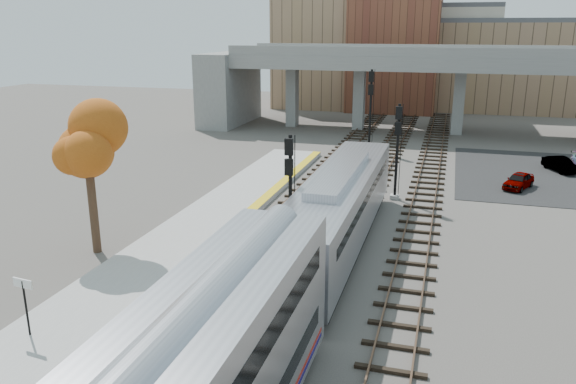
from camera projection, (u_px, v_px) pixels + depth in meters
The scene contains 15 objects.
ground at pixel (274, 317), 22.98m from camera, with size 160.00×160.00×0.00m, color #47423D.
platform at pixel (119, 291), 24.87m from camera, with size 4.50×60.00×0.35m, color #9E9E99.
yellow_strip at pixel (157, 293), 24.31m from camera, with size 0.70×60.00×0.01m, color yellow.
tracks at pixel (351, 221), 34.22m from camera, with size 10.70×95.00×0.25m.
overpass at pixel (441, 81), 61.46m from camera, with size 54.00×12.00×9.50m.
buildings_far at pixel (420, 53), 81.73m from camera, with size 43.00×21.00×20.60m.
parking_lot at pixel (546, 175), 45.00m from camera, with size 14.00×18.00×0.04m, color black.
locomotive at pixel (339, 207), 29.63m from camera, with size 3.02×19.05×4.10m.
signal_mast_near at pixel (290, 201), 28.05m from camera, with size 0.60×0.64×6.41m.
signal_mast_mid at pixel (397, 154), 37.86m from camera, with size 0.60×0.64×6.57m.
signal_mast_far at pixel (370, 110), 53.23m from camera, with size 0.60×0.64×7.66m.
station_sign at pixel (24, 295), 20.56m from camera, with size 0.90×0.16×2.27m.
tree at pixel (86, 143), 28.05m from camera, with size 3.60×3.60×7.90m.
car_a at pixel (519, 181), 41.08m from camera, with size 1.38×3.43×1.17m, color #99999E.
car_b at pixel (560, 164), 45.93m from camera, with size 1.25×3.58×1.18m, color #99999E.
Camera 1 is at (6.30, -19.61, 11.41)m, focal length 35.00 mm.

